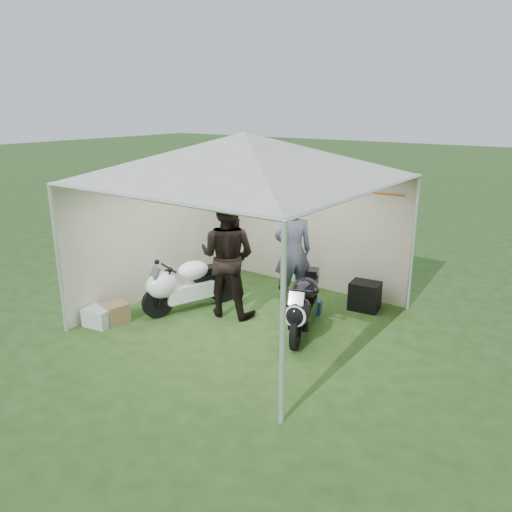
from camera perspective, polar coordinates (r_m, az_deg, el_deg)
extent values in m
plane|color=#244517|center=(8.29, -1.19, -7.19)|extent=(80.00, 80.00, 0.00)
cylinder|color=silver|center=(8.02, -21.67, -0.49)|extent=(0.06, 0.06, 2.30)
cylinder|color=silver|center=(5.28, 3.07, -8.19)|extent=(0.06, 0.06, 2.30)
cylinder|color=silver|center=(10.61, -3.36, 4.74)|extent=(0.06, 0.06, 2.30)
cylinder|color=silver|center=(8.72, 17.50, 1.27)|extent=(0.06, 0.06, 2.30)
cube|color=silver|center=(9.51, 6.05, 3.23)|extent=(4.00, 0.02, 2.30)
cube|color=silver|center=(9.19, -11.25, 2.52)|extent=(0.02, 4.00, 2.30)
cube|color=silver|center=(6.93, 12.10, -2.31)|extent=(0.02, 4.00, 2.30)
pyramid|color=silver|center=(7.60, -1.31, 11.36)|extent=(5.66, 5.66, 0.70)
cube|color=#99A5B7|center=(10.26, -1.97, 8.31)|extent=(0.22, 0.02, 0.28)
cube|color=#99A5B7|center=(10.05, -0.37, 8.14)|extent=(0.22, 0.02, 0.28)
cube|color=#99A5B7|center=(9.85, 1.29, 7.95)|extent=(0.22, 0.01, 0.28)
cube|color=#99A5B7|center=(9.66, 3.01, 7.75)|extent=(0.22, 0.01, 0.28)
cube|color=#99A5B7|center=(10.31, -1.95, 6.66)|extent=(0.22, 0.02, 0.28)
cube|color=#99A5B7|center=(10.10, -0.37, 6.45)|extent=(0.22, 0.01, 0.28)
cube|color=#99A5B7|center=(9.90, 1.28, 6.24)|extent=(0.22, 0.02, 0.28)
cube|color=#99A5B7|center=(9.71, 2.99, 6.01)|extent=(0.22, 0.01, 0.28)
cylinder|color=#D8590C|center=(9.23, 7.20, 7.84)|extent=(3.20, 0.02, 0.02)
cylinder|color=black|center=(8.39, -11.16, -5.22)|extent=(0.26, 0.54, 0.54)
cylinder|color=black|center=(8.92, -3.79, -3.57)|extent=(0.31, 0.55, 0.54)
cube|color=white|center=(8.59, -7.64, -3.99)|extent=(0.57, 0.90, 0.27)
ellipsoid|color=white|center=(8.33, -10.71, -3.27)|extent=(0.56, 0.64, 0.45)
ellipsoid|color=white|center=(8.51, -7.20, -1.62)|extent=(0.56, 0.65, 0.31)
cube|color=black|center=(8.69, -5.10, -1.54)|extent=(0.40, 0.58, 0.13)
cube|color=white|center=(8.81, -3.44, -0.75)|extent=(0.28, 0.32, 0.16)
cube|color=black|center=(8.70, -5.59, -2.59)|extent=(0.25, 0.49, 0.09)
cube|color=#3F474C|center=(8.21, -11.48, -1.88)|extent=(0.25, 0.19, 0.19)
cylinder|color=black|center=(7.25, 4.57, -8.63)|extent=(0.27, 0.53, 0.53)
cylinder|color=black|center=(8.37, 6.26, -5.06)|extent=(0.31, 0.55, 0.53)
cube|color=black|center=(7.74, 5.43, -6.37)|extent=(0.57, 0.90, 0.27)
ellipsoid|color=black|center=(7.21, 4.76, -6.30)|extent=(0.56, 0.64, 0.44)
ellipsoid|color=black|center=(7.69, 5.63, -3.68)|extent=(0.55, 0.65, 0.31)
cube|color=black|center=(8.03, 6.07, -3.17)|extent=(0.40, 0.58, 0.12)
cube|color=black|center=(8.28, 6.44, -2.04)|extent=(0.27, 0.32, 0.16)
cube|color=maroon|center=(8.00, 5.93, -4.40)|extent=(0.25, 0.49, 0.09)
cube|color=#3F474C|center=(7.03, 4.64, -4.90)|extent=(0.24, 0.19, 0.19)
cylinder|color=white|center=(7.04, 4.45, -6.91)|extent=(0.31, 0.13, 0.32)
cube|color=#214BB2|center=(8.51, 6.33, -5.74)|extent=(0.38, 0.31, 0.25)
imported|color=black|center=(8.17, -3.29, -0.06)|extent=(1.12, 0.96, 2.01)
imported|color=slate|center=(8.67, 4.24, 0.53)|extent=(0.79, 0.82, 1.89)
cube|color=black|center=(8.77, 12.33, -4.47)|extent=(0.53, 0.45, 0.49)
cube|color=#B7BCC1|center=(8.39, -17.52, -6.66)|extent=(0.48, 0.41, 0.29)
cube|color=brown|center=(8.43, -15.77, -6.26)|extent=(0.41, 0.41, 0.32)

